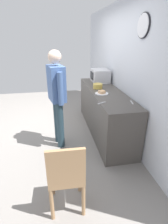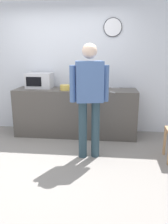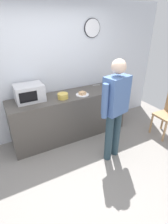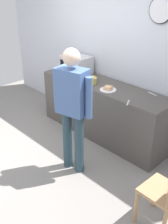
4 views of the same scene
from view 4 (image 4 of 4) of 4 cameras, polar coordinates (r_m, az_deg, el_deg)
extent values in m
plane|color=gray|center=(4.37, -10.19, -8.82)|extent=(6.00, 6.00, 0.00)
cube|color=silver|center=(4.77, 4.73, 12.03)|extent=(5.40, 0.10, 2.60)
cylinder|color=white|center=(4.00, 15.75, 19.85)|extent=(0.33, 0.03, 0.33)
cylinder|color=black|center=(4.00, 15.77, 19.85)|extent=(0.36, 0.02, 0.36)
cube|color=#4C4742|center=(4.62, 3.90, 0.44)|extent=(2.38, 0.62, 0.93)
cube|color=silver|center=(4.93, -1.61, 9.96)|extent=(0.50, 0.38, 0.30)
cube|color=black|center=(4.85, -3.80, 9.62)|extent=(0.30, 0.01, 0.18)
cylinder|color=white|center=(4.20, 5.06, 4.65)|extent=(0.25, 0.25, 0.01)
cube|color=#E1AD79|center=(4.19, 5.07, 5.06)|extent=(0.14, 0.14, 0.05)
cylinder|color=gold|center=(4.45, 1.40, 6.66)|extent=(0.20, 0.20, 0.10)
cube|color=silver|center=(4.18, 14.14, 3.71)|extent=(0.17, 0.05, 0.01)
cube|color=silver|center=(3.82, 9.23, 1.97)|extent=(0.10, 0.16, 0.01)
cylinder|color=#283F4B|center=(3.75, -1.02, -6.66)|extent=(0.13, 0.13, 0.90)
cylinder|color=#283F4B|center=(3.85, -3.49, -5.74)|extent=(0.13, 0.13, 0.90)
cube|color=#47669E|center=(3.44, -2.50, 4.33)|extent=(0.44, 0.32, 0.60)
cylinder|color=#47669E|center=(3.33, 1.02, 2.93)|extent=(0.09, 0.09, 0.54)
cylinder|color=#47669E|center=(3.60, -5.73, 4.72)|extent=(0.09, 0.09, 0.54)
sphere|color=beige|center=(3.30, -2.65, 11.42)|extent=(0.22, 0.22, 0.22)
cylinder|color=#A87F56|center=(3.47, 14.61, -15.85)|extent=(0.04, 0.04, 0.45)
cylinder|color=#A87F56|center=(3.24, 10.84, -18.99)|extent=(0.04, 0.04, 0.45)
cube|color=#A87F56|center=(3.12, 16.00, -15.67)|extent=(0.41, 0.41, 0.04)
camera|label=1|loc=(2.21, 58.54, -2.13)|focal=28.04mm
camera|label=2|loc=(2.61, -67.74, -11.79)|focal=36.51mm
camera|label=3|loc=(4.05, -44.54, 15.66)|focal=28.44mm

